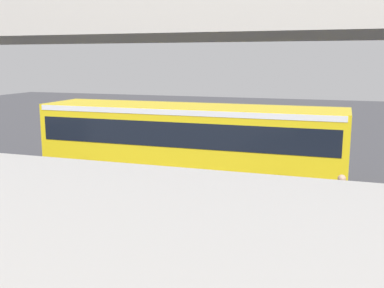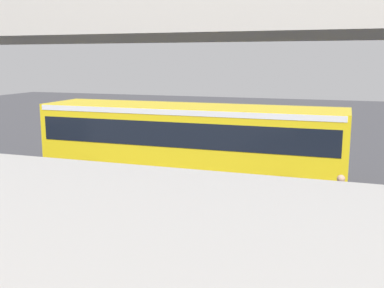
# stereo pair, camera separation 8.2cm
# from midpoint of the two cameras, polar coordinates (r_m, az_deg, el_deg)

# --- Properties ---
(ground) EXTENTS (80.00, 80.00, 0.00)m
(ground) POSITION_cam_midpoint_polar(r_m,az_deg,el_deg) (18.63, 3.24, -4.56)
(ground) COLOR #424247
(city_bus) EXTENTS (11.54, 2.85, 3.15)m
(city_bus) POSITION_cam_midpoint_polar(r_m,az_deg,el_deg) (17.27, -0.17, 0.65)
(city_bus) COLOR yellow
(city_bus) RESTS_ON ground
(pedestrian) EXTENTS (0.38, 0.38, 1.79)m
(pedestrian) POSITION_cam_midpoint_polar(r_m,az_deg,el_deg) (13.21, 18.15, -7.49)
(pedestrian) COLOR #2D2D38
(pedestrian) RESTS_ON ground
(traffic_sign) EXTENTS (0.08, 0.60, 2.80)m
(traffic_sign) POSITION_cam_midpoint_polar(r_m,az_deg,el_deg) (24.22, -11.95, 3.31)
(traffic_sign) COLOR slate
(traffic_sign) RESTS_ON ground
(lane_dash_leftmost) EXTENTS (2.00, 0.20, 0.01)m
(lane_dash_leftmost) POSITION_cam_midpoint_polar(r_m,az_deg,el_deg) (20.72, 16.11, -3.40)
(lane_dash_leftmost) COLOR silver
(lane_dash_leftmost) RESTS_ON ground
(lane_dash_left) EXTENTS (2.00, 0.20, 0.01)m
(lane_dash_left) POSITION_cam_midpoint_polar(r_m,az_deg,el_deg) (21.26, 5.28, -2.67)
(lane_dash_left) COLOR silver
(lane_dash_left) RESTS_ON ground
(lane_dash_centre) EXTENTS (2.00, 0.20, 0.01)m
(lane_dash_centre) POSITION_cam_midpoint_polar(r_m,az_deg,el_deg) (22.50, -4.68, -1.92)
(lane_dash_centre) COLOR silver
(lane_dash_centre) RESTS_ON ground
(pedestrian_overpass) EXTENTS (25.33, 2.60, 6.72)m
(pedestrian_overpass) POSITION_cam_midpoint_polar(r_m,az_deg,el_deg) (7.29, -22.68, 10.34)
(pedestrian_overpass) COLOR #B2ADA5
(pedestrian_overpass) RESTS_ON ground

